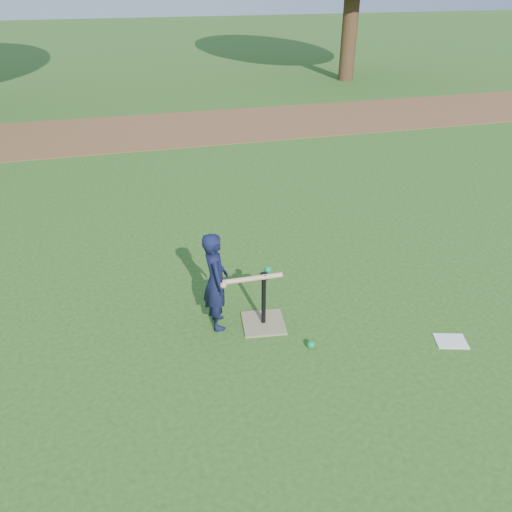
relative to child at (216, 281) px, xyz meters
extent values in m
plane|color=#285116|center=(0.26, 0.01, -0.53)|extent=(80.00, 80.00, 0.00)
cube|color=brown|center=(0.26, 7.51, -0.52)|extent=(24.00, 3.00, 0.01)
imported|color=black|center=(0.00, 0.00, 0.00)|extent=(0.26, 0.39, 1.06)
sphere|color=#0C894A|center=(0.80, -0.61, -0.49)|extent=(0.08, 0.08, 0.08)
cube|color=white|center=(2.18, -0.88, -0.52)|extent=(0.35, 0.31, 0.01)
cube|color=#8E805A|center=(0.46, -0.12, -0.52)|extent=(0.48, 0.48, 0.02)
cylinder|color=black|center=(0.46, -0.12, -0.23)|extent=(0.05, 0.05, 0.55)
cylinder|color=black|center=(0.46, -0.12, 0.06)|extent=(0.08, 0.08, 0.06)
cylinder|color=tan|center=(0.34, -0.14, 0.06)|extent=(0.60, 0.06, 0.05)
sphere|color=tan|center=(0.04, -0.18, 0.06)|extent=(0.06, 0.06, 0.06)
sphere|color=#0C894A|center=(0.52, -0.06, 0.08)|extent=(0.08, 0.08, 0.08)
cylinder|color=#382316|center=(6.76, 12.01, 1.18)|extent=(0.50, 0.50, 3.42)
camera|label=1|loc=(-0.69, -4.12, 2.68)|focal=35.00mm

